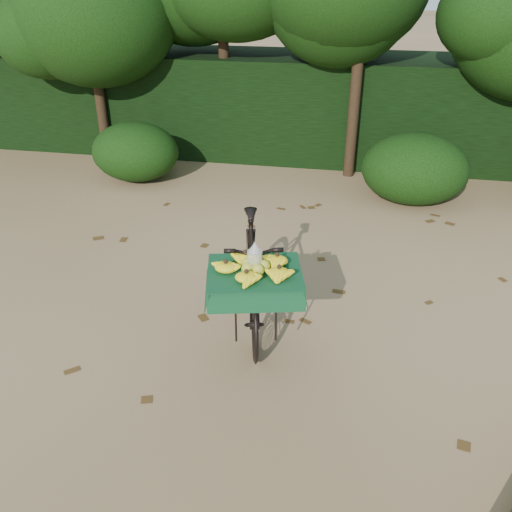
# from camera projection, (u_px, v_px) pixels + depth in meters

# --- Properties ---
(ground) EXTENTS (80.00, 80.00, 0.00)m
(ground) POSITION_uv_depth(u_px,v_px,m) (272.00, 366.00, 5.03)
(ground) COLOR tan
(ground) RESTS_ON ground
(vendor_bicycle) EXTENTS (1.09, 1.98, 1.14)m
(vendor_bicycle) POSITION_uv_depth(u_px,v_px,m) (252.00, 274.00, 5.35)
(vendor_bicycle) COLOR black
(vendor_bicycle) RESTS_ON ground
(hedge_backdrop) EXTENTS (26.00, 1.80, 1.80)m
(hedge_backdrop) POSITION_uv_depth(u_px,v_px,m) (327.00, 107.00, 10.01)
(hedge_backdrop) COLOR black
(hedge_backdrop) RESTS_ON ground
(tree_row) EXTENTS (14.50, 2.00, 4.00)m
(tree_row) POSITION_uv_depth(u_px,v_px,m) (288.00, 49.00, 8.90)
(tree_row) COLOR black
(tree_row) RESTS_ON ground
(bush_clumps) EXTENTS (8.80, 1.70, 0.90)m
(bush_clumps) POSITION_uv_depth(u_px,v_px,m) (348.00, 168.00, 8.43)
(bush_clumps) COLOR black
(bush_clumps) RESTS_ON ground
(leaf_litter) EXTENTS (7.00, 7.30, 0.01)m
(leaf_litter) POSITION_uv_depth(u_px,v_px,m) (282.00, 325.00, 5.58)
(leaf_litter) COLOR #4B3114
(leaf_litter) RESTS_ON ground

